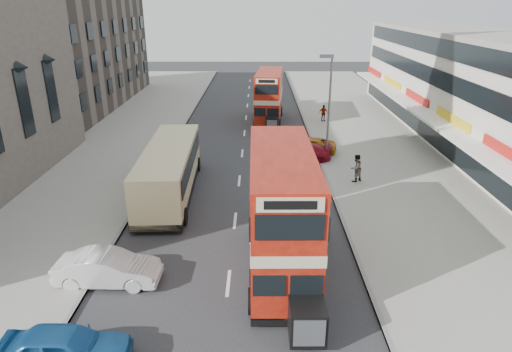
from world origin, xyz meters
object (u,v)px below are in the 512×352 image
(pedestrian_near, at_px, (356,168))
(pedestrian_far, at_px, (323,113))
(car_left_front, at_px, (108,268))
(car_right_b, at_px, (307,146))
(street_lamp, at_px, (329,101))
(cyclist, at_px, (293,155))
(bus_second, at_px, (269,96))
(coach, at_px, (170,169))
(car_left_near, at_px, (65,348))
(bus_main, at_px, (282,213))
(car_right_a, at_px, (299,153))

(pedestrian_near, bearing_deg, pedestrian_far, -123.09)
(car_left_front, height_order, car_right_b, car_left_front)
(street_lamp, relative_size, cyclist, 3.90)
(bus_second, xyz_separation_m, car_right_b, (2.86, -10.58, -1.95))
(coach, height_order, car_left_near, coach)
(street_lamp, bearing_deg, coach, -149.79)
(bus_main, xyz_separation_m, coach, (-6.67, 8.49, -1.15))
(street_lamp, distance_m, pedestrian_near, 5.89)
(car_right_a, height_order, pedestrian_far, pedestrian_far)
(car_right_a, bearing_deg, car_right_b, 149.42)
(bus_second, xyz_separation_m, car_left_near, (-7.62, -33.30, -1.85))
(street_lamp, height_order, cyclist, street_lamp)
(street_lamp, height_order, bus_main, street_lamp)
(street_lamp, bearing_deg, pedestrian_far, 83.03)
(street_lamp, bearing_deg, car_left_near, -119.40)
(car_left_front, bearing_deg, bus_second, -13.66)
(bus_second, height_order, pedestrian_far, bus_second)
(bus_main, height_order, car_right_a, bus_main)
(pedestrian_near, bearing_deg, coach, -24.06)
(street_lamp, xyz_separation_m, car_right_a, (-2.08, -0.06, -4.07))
(car_left_front, bearing_deg, street_lamp, -34.95)
(street_lamp, distance_m, bus_main, 15.49)
(car_right_a, distance_m, pedestrian_far, 12.60)
(bus_main, xyz_separation_m, car_left_front, (-7.62, -1.20, -2.14))
(bus_main, xyz_separation_m, pedestrian_near, (5.60, 10.42, -1.77))
(pedestrian_near, bearing_deg, car_right_b, -100.07)
(bus_second, distance_m, pedestrian_near, 17.85)
(coach, distance_m, car_left_near, 14.54)
(pedestrian_far, height_order, cyclist, cyclist)
(bus_second, distance_m, car_left_near, 34.21)
(car_left_near, bearing_deg, car_right_b, -25.04)
(bus_second, bearing_deg, cyclist, 101.53)
(bus_main, bearing_deg, car_right_a, -98.66)
(street_lamp, distance_m, bus_second, 13.35)
(bus_main, relative_size, coach, 0.89)
(pedestrian_far, distance_m, cyclist, 13.21)
(car_right_a, bearing_deg, street_lamp, 84.22)
(bus_second, relative_size, pedestrian_far, 5.41)
(coach, relative_size, car_left_front, 2.47)
(car_right_b, height_order, cyclist, cyclist)
(car_left_near, xyz_separation_m, pedestrian_near, (13.15, 16.40, 0.36))
(street_lamp, height_order, car_left_near, street_lamp)
(pedestrian_far, bearing_deg, bus_main, -112.73)
(bus_main, distance_m, coach, 10.86)
(bus_second, bearing_deg, car_left_front, 79.76)
(car_left_front, height_order, car_right_a, car_left_front)
(car_left_front, distance_m, pedestrian_far, 31.00)
(car_right_b, bearing_deg, pedestrian_far, 167.43)
(street_lamp, distance_m, car_right_b, 4.73)
(car_right_b, bearing_deg, car_right_a, -20.66)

